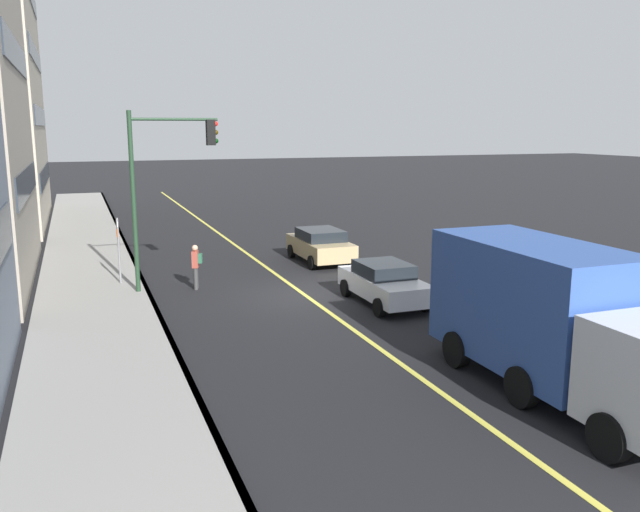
# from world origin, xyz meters

# --- Properties ---
(ground) EXTENTS (200.00, 200.00, 0.00)m
(ground) POSITION_xyz_m (0.00, 0.00, 0.00)
(ground) COLOR black
(sidewalk_slab) EXTENTS (80.00, 3.82, 0.15)m
(sidewalk_slab) POSITION_xyz_m (0.00, 7.06, 0.07)
(sidewalk_slab) COLOR gray
(sidewalk_slab) RESTS_ON ground
(curb_edge) EXTENTS (80.00, 0.16, 0.15)m
(curb_edge) POSITION_xyz_m (0.00, 5.23, 0.07)
(curb_edge) COLOR slate
(curb_edge) RESTS_ON ground
(lane_stripe_center) EXTENTS (80.00, 0.16, 0.01)m
(lane_stripe_center) POSITION_xyz_m (0.00, 0.00, 0.01)
(lane_stripe_center) COLOR #D8CC4C
(lane_stripe_center) RESTS_ON ground
(car_white) EXTENTS (4.16, 1.88, 1.40)m
(car_white) POSITION_xyz_m (-2.02, -2.15, 0.73)
(car_white) COLOR silver
(car_white) RESTS_ON ground
(car_tan) EXTENTS (4.20, 2.01, 1.47)m
(car_tan) POSITION_xyz_m (5.26, -2.58, 0.77)
(car_tan) COLOR tan
(car_tan) RESTS_ON ground
(truck_blue) EXTENTS (7.34, 2.58, 3.29)m
(truck_blue) POSITION_xyz_m (-10.17, -2.36, 1.74)
(truck_blue) COLOR silver
(truck_blue) RESTS_ON ground
(pedestrian_with_backpack) EXTENTS (0.44, 0.44, 1.66)m
(pedestrian_with_backpack) POSITION_xyz_m (2.21, 3.45, 0.97)
(pedestrian_with_backpack) COLOR #383838
(pedestrian_with_backpack) RESTS_ON ground
(traffic_light_mast) EXTENTS (0.28, 3.11, 6.45)m
(traffic_light_mast) POSITION_xyz_m (2.02, 4.49, 4.33)
(traffic_light_mast) COLOR #1E3823
(traffic_light_mast) RESTS_ON ground
(street_sign_post) EXTENTS (0.60, 0.08, 2.61)m
(street_sign_post) POSITION_xyz_m (3.55, 6.06, 1.54)
(street_sign_post) COLOR slate
(street_sign_post) RESTS_ON ground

